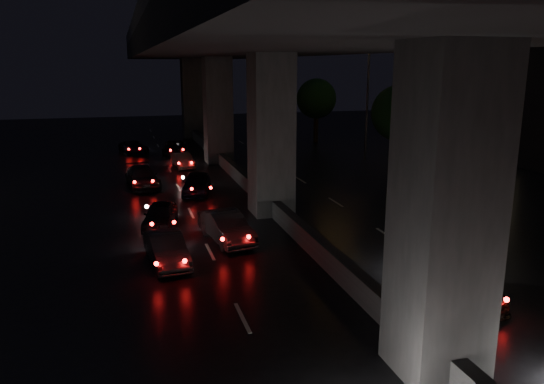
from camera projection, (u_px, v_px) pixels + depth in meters
name	position (u px, v px, depth m)	size (l,w,h in m)	color
ground	(303.00, 243.00, 22.67)	(120.00, 120.00, 0.00)	black
viaduct	(271.00, 45.00, 25.38)	(12.00, 80.00, 10.50)	#303033
median_barrier	(271.00, 204.00, 27.25)	(0.45, 70.00, 0.85)	#303033
building_right_far	(519.00, 63.00, 46.76)	(12.00, 22.00, 15.00)	black
tree_c	(399.00, 114.00, 35.82)	(3.80, 3.80, 6.12)	black
tree_d	(316.00, 99.00, 50.78)	(3.80, 3.80, 6.12)	black
streetlight_far	(362.00, 88.00, 41.08)	(2.52, 0.44, 9.00)	#2D2D33
car_3	(459.00, 283.00, 17.16)	(1.55, 3.81, 1.10)	black
car_4	(166.00, 249.00, 20.22)	(1.25, 3.57, 1.18)	black
car_5	(227.00, 227.00, 22.77)	(1.35, 3.86, 1.27)	black
car_6	(160.00, 215.00, 24.80)	(1.36, 3.38, 1.15)	black
car_7	(142.00, 177.00, 32.87)	(1.75, 4.31, 1.25)	black
car_8	(197.00, 183.00, 31.14)	(1.50, 3.73, 1.27)	black
car_9	(183.00, 160.00, 39.01)	(1.15, 3.29, 1.08)	#544F48
car_10	(175.00, 148.00, 44.42)	(1.99, 4.31, 1.20)	black
car_11	(134.00, 147.00, 45.23)	(1.77, 3.84, 1.07)	black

